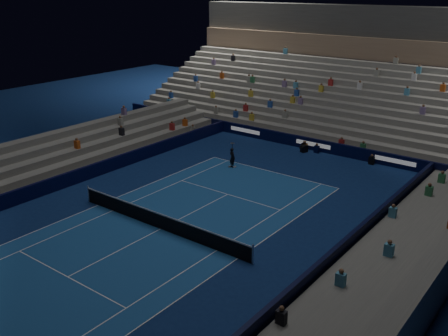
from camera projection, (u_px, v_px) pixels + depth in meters
ground at (161, 229)px, 29.20m from camera, size 90.00×90.00×0.00m
court_surface at (161, 229)px, 29.20m from camera, size 10.97×23.77×0.01m
sponsor_barrier_far at (314, 144)px, 42.84m from camera, size 44.00×0.25×1.00m
sponsor_barrier_east at (312, 277)px, 23.50m from camera, size 0.25×37.00×1.00m
sponsor_barrier_west at (58, 183)px, 34.56m from camera, size 0.25×37.00×1.00m
grandstand_main at (362, 93)px, 48.87m from camera, size 44.00×15.20×11.20m
grandstand_east at (386, 296)px, 21.37m from camera, size 5.00×37.00×2.50m
grandstand_west at (28, 167)px, 36.40m from camera, size 5.00×37.00×2.50m
tennis_net at (160, 221)px, 29.03m from camera, size 12.90×0.10×1.10m
tennis_player at (232, 158)px, 38.72m from camera, size 0.65×0.53×1.56m
broadcast_camera at (304, 149)px, 42.40m from camera, size 0.59×0.96×0.59m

